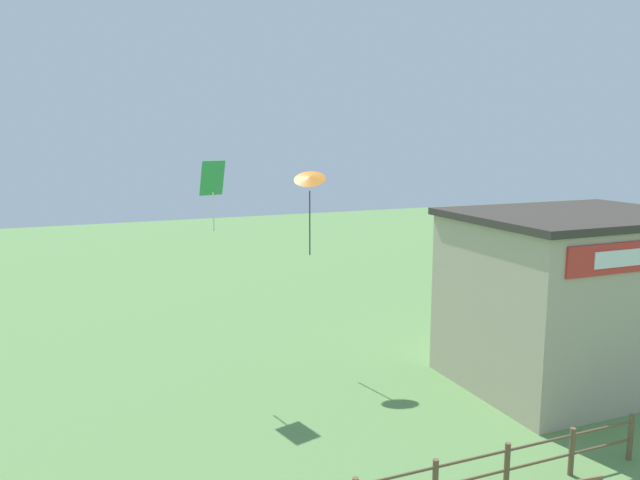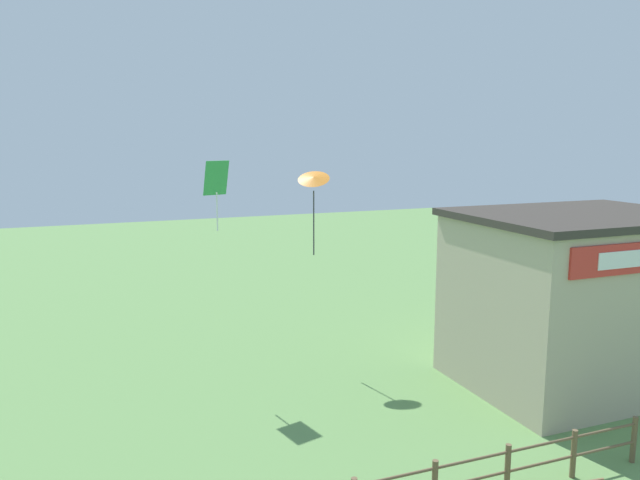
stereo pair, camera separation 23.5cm
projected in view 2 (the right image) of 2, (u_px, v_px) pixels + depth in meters
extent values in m
cylinder|color=brown|center=(507.00, 469.00, 14.80)|extent=(0.14, 0.14, 1.26)
cylinder|color=brown|center=(574.00, 454.00, 15.52)|extent=(0.14, 0.14, 1.26)
cylinder|color=brown|center=(634.00, 440.00, 16.24)|extent=(0.14, 0.14, 1.26)
cube|color=#B7A88E|center=(577.00, 302.00, 21.25)|extent=(7.62, 5.79, 5.69)
cube|color=#38332D|center=(584.00, 216.00, 20.76)|extent=(7.92, 6.09, 0.24)
cone|color=orange|center=(314.00, 178.00, 22.93)|extent=(1.57, 1.54, 0.60)
cylinder|color=#333338|center=(314.00, 223.00, 23.20)|extent=(0.05, 0.05, 2.41)
cube|color=green|center=(216.00, 178.00, 21.15)|extent=(0.92, 0.54, 1.18)
cylinder|color=white|center=(217.00, 212.00, 21.34)|extent=(0.05, 0.05, 1.33)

